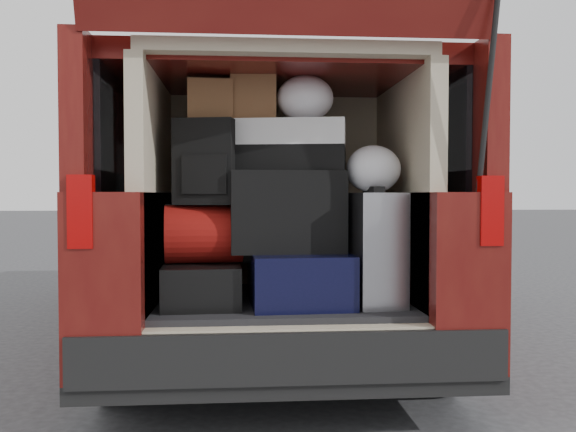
% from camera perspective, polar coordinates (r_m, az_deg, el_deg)
% --- Properties ---
extents(ground, '(80.00, 80.00, 0.00)m').
position_cam_1_polar(ground, '(3.08, -0.26, -18.71)').
color(ground, '#343437').
rests_on(ground, ground).
extents(minivan, '(1.90, 5.35, 2.77)m').
position_cam_1_polar(minivan, '(4.74, -1.93, -0.16)').
color(minivan, black).
rests_on(minivan, ground).
extents(load_floor, '(1.24, 1.05, 0.55)m').
position_cam_1_polar(load_floor, '(3.26, -0.63, -12.46)').
color(load_floor, black).
rests_on(load_floor, ground).
extents(black_hardshell, '(0.39, 0.52, 0.20)m').
position_cam_1_polar(black_hardshell, '(3.03, -8.05, -6.31)').
color(black_hardshell, black).
rests_on(black_hardshell, load_floor).
extents(navy_hardshell, '(0.50, 0.60, 0.25)m').
position_cam_1_polar(navy_hardshell, '(3.04, 1.00, -5.79)').
color(navy_hardshell, black).
rests_on(navy_hardshell, load_floor).
extents(silver_roller, '(0.27, 0.39, 0.55)m').
position_cam_1_polar(silver_roller, '(3.00, 8.00, -3.07)').
color(silver_roller, silver).
rests_on(silver_roller, load_floor).
extents(red_duffel, '(0.47, 0.33, 0.29)m').
position_cam_1_polar(red_duffel, '(3.03, -7.27, -1.66)').
color(red_duffel, maroon).
rests_on(red_duffel, black_hardshell).
extents(black_soft_case, '(0.57, 0.36, 0.40)m').
position_cam_1_polar(black_soft_case, '(3.03, -0.18, 0.41)').
color(black_soft_case, black).
rests_on(black_soft_case, navy_hardshell).
extents(backpack, '(0.32, 0.23, 0.41)m').
position_cam_1_polar(backpack, '(3.00, -7.69, 5.01)').
color(backpack, black).
rests_on(backpack, red_duffel).
extents(twotone_duffel, '(0.61, 0.40, 0.25)m').
position_cam_1_polar(twotone_duffel, '(3.09, 0.05, 6.53)').
color(twotone_duffel, silver).
rests_on(twotone_duffel, black_soft_case).
extents(grocery_sack_lower, '(0.23, 0.20, 0.20)m').
position_cam_1_polar(grocery_sack_lower, '(3.11, -7.35, 10.59)').
color(grocery_sack_lower, brown).
rests_on(grocery_sack_lower, backpack).
extents(grocery_sack_upper, '(0.23, 0.19, 0.23)m').
position_cam_1_polar(grocery_sack_upper, '(3.13, -3.24, 10.88)').
color(grocery_sack_upper, brown).
rests_on(grocery_sack_upper, twotone_duffel).
extents(plastic_bag_center, '(0.33, 0.32, 0.23)m').
position_cam_1_polar(plastic_bag_center, '(3.13, 1.61, 10.93)').
color(plastic_bag_center, white).
rests_on(plastic_bag_center, twotone_duffel).
extents(plastic_bag_right, '(0.28, 0.26, 0.23)m').
position_cam_1_polar(plastic_bag_right, '(3.05, 7.99, 4.37)').
color(plastic_bag_right, white).
rests_on(plastic_bag_right, silver_roller).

